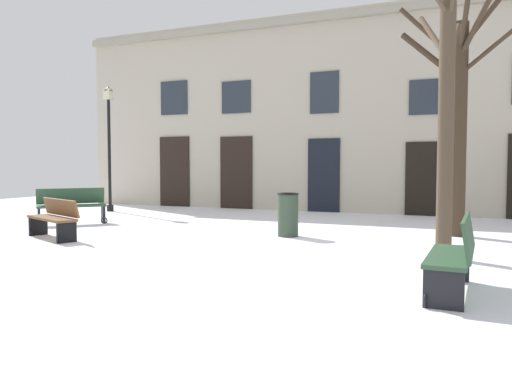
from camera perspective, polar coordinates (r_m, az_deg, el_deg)
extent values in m
plane|color=white|center=(9.42, -3.50, -6.19)|extent=(29.59, 29.59, 0.00)
cube|color=#BCB29E|center=(16.46, 8.35, 9.02)|extent=(18.49, 0.40, 6.44)
cube|color=#A09786|center=(16.79, 8.21, 19.23)|extent=(18.49, 0.30, 0.24)
cube|color=black|center=(18.47, -9.29, 2.32)|extent=(1.23, 0.08, 2.54)
cube|color=#262D38|center=(18.62, -9.37, 10.59)|extent=(1.10, 0.06, 1.21)
cube|color=black|center=(17.27, -2.27, 2.23)|extent=(1.20, 0.08, 2.50)
cube|color=#262D38|center=(17.42, -2.29, 10.80)|extent=(1.08, 0.06, 1.10)
cube|color=black|center=(16.19, 7.77, 1.91)|extent=(1.04, 0.08, 2.37)
cube|color=#262D38|center=(16.35, 7.84, 11.22)|extent=(0.94, 0.06, 1.33)
cube|color=black|center=(15.66, 19.24, 1.43)|extent=(1.38, 0.08, 2.21)
cube|color=#262D38|center=(15.78, 19.40, 10.25)|extent=(1.24, 0.06, 1.04)
cylinder|color=#4C3D2D|center=(8.66, 20.95, 8.39)|extent=(0.25, 0.25, 4.70)
cylinder|color=#4C3D2D|center=(9.53, 19.64, 16.40)|extent=(0.63, 1.37, 1.10)
cylinder|color=#4C3D2D|center=(9.37, 21.67, 15.20)|extent=(0.24, 1.14, 1.05)
cylinder|color=#382B1E|center=(11.45, 22.16, 6.56)|extent=(0.34, 0.34, 4.51)
cylinder|color=#382B1E|center=(11.56, 19.32, 16.54)|extent=(1.27, 0.55, 1.19)
cylinder|color=#382B1E|center=(11.75, 19.35, 14.40)|extent=(1.29, 0.27, 1.18)
cylinder|color=#382B1E|center=(11.50, 25.07, 14.46)|extent=(1.15, 0.44, 0.90)
cylinder|color=#382B1E|center=(11.56, 24.62, 17.57)|extent=(0.98, 0.63, 1.09)
cylinder|color=#382B1E|center=(11.24, 22.87, 18.10)|extent=(0.30, 1.24, 1.26)
cylinder|color=#382B1E|center=(11.88, 21.76, 10.46)|extent=(0.31, 0.78, 0.88)
cylinder|color=#382B1E|center=(11.24, 23.91, 17.05)|extent=(0.71, 1.17, 1.10)
cylinder|color=black|center=(16.96, -16.45, 4.00)|extent=(0.10, 0.10, 3.63)
cylinder|color=black|center=(17.02, -16.36, -1.78)|extent=(0.22, 0.22, 0.20)
cube|color=beige|center=(17.11, -16.56, 10.69)|extent=(0.24, 0.24, 0.36)
cone|color=black|center=(17.13, -16.57, 11.29)|extent=(0.30, 0.30, 0.14)
cylinder|color=#2D3D2D|center=(10.61, 3.69, -2.70)|extent=(0.44, 0.44, 0.89)
torus|color=black|center=(10.57, 3.70, -0.21)|extent=(0.46, 0.46, 0.04)
cube|color=#2D4C33|center=(13.58, -20.36, -1.51)|extent=(1.47, 1.54, 0.05)
cube|color=#2D4C33|center=(13.78, -20.45, -0.42)|extent=(1.22, 1.32, 0.41)
cube|color=black|center=(13.57, -23.61, -2.58)|extent=(0.35, 0.33, 0.47)
torus|color=black|center=(13.40, -23.58, -3.31)|extent=(0.14, 0.15, 0.17)
cube|color=black|center=(13.68, -17.11, -2.41)|extent=(0.35, 0.33, 0.47)
torus|color=black|center=(13.52, -17.00, -3.13)|extent=(0.14, 0.15, 0.17)
cube|color=#2D4C33|center=(6.36, 21.23, -6.89)|extent=(0.52, 1.58, 0.05)
cube|color=#2D4C33|center=(6.31, 23.18, -4.59)|extent=(0.17, 1.57, 0.45)
cube|color=black|center=(7.11, 21.59, -7.66)|extent=(0.41, 0.08, 0.44)
torus|color=black|center=(7.15, 20.12, -8.73)|extent=(0.04, 0.17, 0.17)
cube|color=black|center=(5.70, 20.69, -10.32)|extent=(0.41, 0.08, 0.44)
torus|color=black|center=(5.75, 18.85, -11.63)|extent=(0.04, 0.17, 0.17)
cube|color=brown|center=(11.08, -22.39, -2.81)|extent=(1.62, 1.01, 0.05)
cube|color=brown|center=(11.14, -21.49, -1.64)|extent=(1.50, 0.73, 0.35)
cube|color=black|center=(11.79, -23.69, -3.53)|extent=(0.21, 0.38, 0.42)
torus|color=black|center=(11.75, -24.43, -4.21)|extent=(0.17, 0.09, 0.17)
cube|color=black|center=(10.44, -20.88, -4.30)|extent=(0.21, 0.38, 0.42)
torus|color=black|center=(10.39, -21.70, -5.08)|extent=(0.17, 0.09, 0.17)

